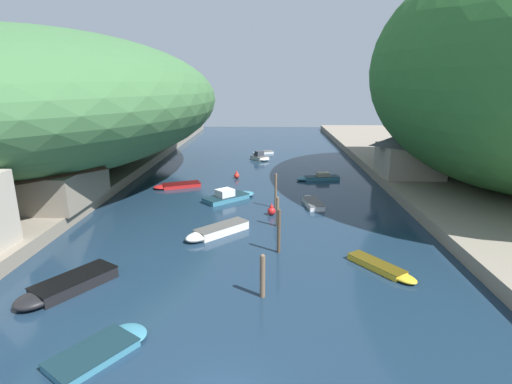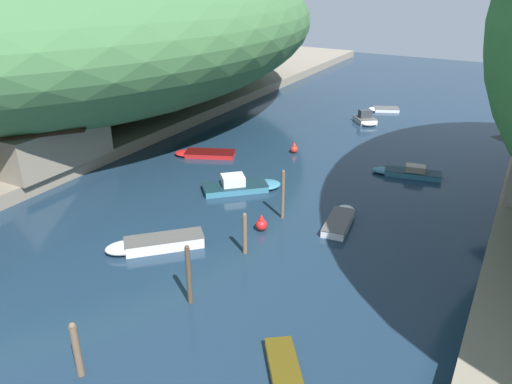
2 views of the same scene
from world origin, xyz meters
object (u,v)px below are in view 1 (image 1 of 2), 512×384
Objects in this scene: boat_navy_launch at (176,186)px; channel_buoy_far at (272,210)px; channel_buoy_near at (237,175)px; boat_cabin_cruiser at (312,202)px; boat_far_right_bank at (318,178)px; boat_red_skiff at (262,152)px; boat_yellow_tender at (63,287)px; boathouse_shed at (51,178)px; boat_small_dinghy at (215,231)px; boat_mid_channel at (384,269)px; boat_white_cruiser at (104,348)px; boat_far_upstream at (261,157)px; right_bank_cottage at (410,152)px; boat_moored_right at (230,196)px.

boat_navy_launch is 14.59m from channel_buoy_far.
channel_buoy_near is 0.90× the size of channel_buoy_far.
boat_navy_launch is at bearing 150.41° from boat_cabin_cruiser.
boat_far_right_bank reaches higher than boat_navy_launch.
boat_red_skiff is 0.64× the size of boat_yellow_tender.
boathouse_shed reaches higher than boat_small_dinghy.
channel_buoy_near is (-10.18, 0.50, 0.10)m from boat_far_right_bank.
boat_far_right_bank is 24.82m from boat_mid_channel.
boat_yellow_tender is at bearing 95.34° from boat_small_dinghy.
boat_red_skiff is 0.74× the size of boat_small_dinghy.
boat_white_cruiser is at bearing 147.07° from boat_far_right_bank.
boat_yellow_tender is (-16.32, -17.83, 0.10)m from boat_cabin_cruiser.
boat_mid_channel is 4.72× the size of channel_buoy_near.
boathouse_shed reaches higher than channel_buoy_far.
boathouse_shed is at bearing 107.19° from boat_far_right_bank.
boathouse_shed reaches higher than boat_navy_launch.
boat_yellow_tender is at bearing 143.39° from boat_red_skiff.
boat_white_cruiser is at bearing 149.45° from boat_red_skiff.
boat_white_cruiser is (-13.66, -33.25, -0.11)m from boat_far_right_bank.
boat_yellow_tender is at bearing 35.25° from boat_far_upstream.
boat_moored_right is (-20.71, -7.40, -3.49)m from right_bank_cottage.
boat_far_upstream is at bearing 96.08° from boat_cabin_cruiser.
boat_cabin_cruiser is (-1.78, -10.27, -0.04)m from boat_far_right_bank.
boat_mid_channel is 44.12m from boat_red_skiff.
boat_far_upstream is at bearing 54.61° from boathouse_shed.
boat_mid_channel is 19.79m from boat_yellow_tender.
channel_buoy_near is (3.47, 33.75, 0.21)m from boat_white_cruiser.
boathouse_shed is 16.77m from boat_small_dinghy.
boat_white_cruiser is (-24.25, -31.82, -3.67)m from right_bank_cottage.
boat_red_skiff is at bearing 117.91° from boat_white_cruiser.
boat_moored_right is 10.05m from boat_small_dinghy.
boat_cabin_cruiser is 0.93× the size of boat_small_dinghy.
boat_small_dinghy is 6.92m from channel_buoy_far.
boat_navy_launch is 1.09× the size of boat_small_dinghy.
boat_cabin_cruiser is at bearing 159.55° from boat_far_right_bank.
boat_cabin_cruiser is 14.85m from boat_mid_channel.
channel_buoy_far reaches higher than boat_cabin_cruiser.
boat_mid_channel is at bearing 64.36° from boat_white_cruiser.
boat_far_right_bank is (-10.59, 1.43, -3.56)m from right_bank_cottage.
boat_cabin_cruiser is 23.55m from boat_far_upstream.
boathouse_shed reaches higher than boat_far_upstream.
channel_buoy_far reaches higher than boat_yellow_tender.
boat_mid_channel is at bearing 63.23° from boat_far_upstream.
channel_buoy_near is (-2.81, -12.11, -0.02)m from boat_far_upstream.
channel_buoy_near is (-8.40, 10.77, 0.13)m from boat_cabin_cruiser.
boat_red_skiff is (-5.44, 28.76, -0.07)m from boat_cabin_cruiser.
boat_far_upstream is 3.42× the size of channel_buoy_near.
boat_small_dinghy is at bearing -142.72° from boat_cabin_cruiser.
boat_cabin_cruiser is at bearing 39.95° from channel_buoy_far.
channel_buoy_near is at bearing 137.71° from boat_moored_right.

